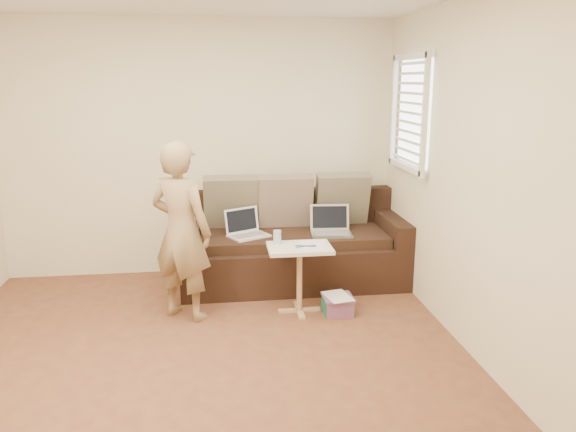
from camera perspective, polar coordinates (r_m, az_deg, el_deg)
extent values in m
plane|color=brown|center=(4.02, -9.07, -16.15)|extent=(4.50, 4.50, 0.00)
plane|color=beige|center=(5.77, -9.09, 6.79)|extent=(4.00, 0.00, 4.00)
plane|color=beige|center=(1.42, -13.13, -16.03)|extent=(4.00, 0.00, 4.00)
plane|color=beige|center=(4.00, 20.11, 2.98)|extent=(0.00, 4.50, 4.50)
imported|color=olive|center=(4.70, -10.94, -1.57)|extent=(0.67, 0.61, 1.53)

